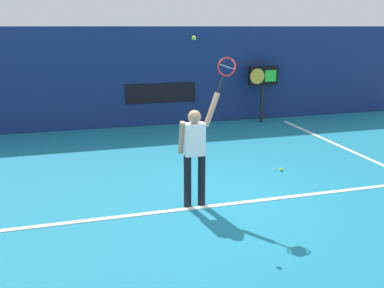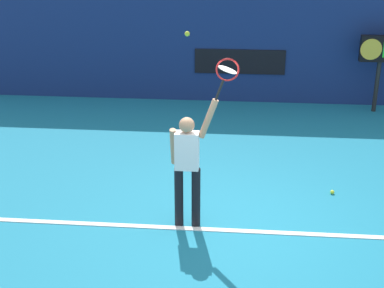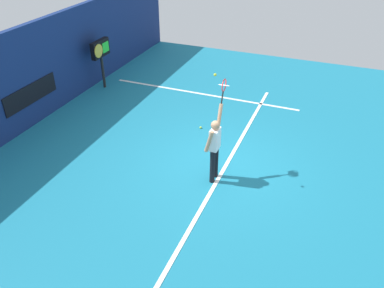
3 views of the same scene
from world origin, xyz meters
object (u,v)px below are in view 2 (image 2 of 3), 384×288
Objects in this scene: tennis_ball at (187,34)px; spare_ball at (332,192)px; tennis_player at (187,163)px; scoreboard_clock at (381,53)px; tennis_racket at (227,72)px.

tennis_ball is 1.00× the size of spare_ball.
tennis_player reaches higher than spare_ball.
scoreboard_clock is at bearing 55.64° from tennis_ball.
scoreboard_clock is at bearing 55.87° from tennis_player.
tennis_racket is at bearing -0.46° from tennis_player.
tennis_player is at bearing -124.13° from scoreboard_clock.
tennis_ball is 7.02m from scoreboard_clock.
tennis_ball reaches higher than spare_ball.
scoreboard_clock is at bearing 59.66° from tennis_racket.
scoreboard_clock is 26.48× the size of spare_ball.
tennis_ball reaches higher than tennis_player.
scoreboard_clock reaches higher than spare_ball.
tennis_racket is 9.20× the size of tennis_ball.
tennis_ball is (-0.00, 0.05, 1.82)m from tennis_player.
tennis_racket is at bearing -145.15° from spare_ball.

